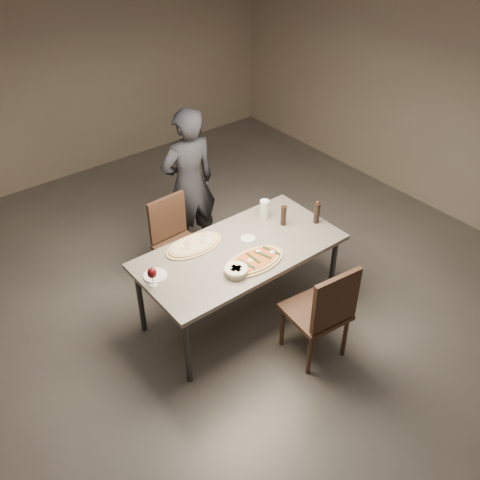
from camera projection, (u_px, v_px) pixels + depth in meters
room at (240, 184)px, 4.23m from camera, size 7.00×7.00×7.00m
dining_table at (240, 255)px, 4.65m from camera, size 1.80×0.90×0.75m
zucchini_pizza at (254, 261)px, 4.46m from camera, size 0.58×0.32×0.05m
ham_pizza at (194, 245)px, 4.64m from camera, size 0.55×0.30×0.04m
bread_basket at (236, 270)px, 4.32m from camera, size 0.20×0.20×0.07m
oil_dish at (248, 239)px, 4.73m from camera, size 0.13×0.13×0.02m
pepper_mill_left at (284, 215)px, 4.86m from camera, size 0.06×0.06×0.22m
pepper_mill_right at (317, 213)px, 4.88m from camera, size 0.06×0.06×0.23m
carafe at (264, 209)px, 4.96m from camera, size 0.09×0.09×0.18m
wine_glass at (152, 274)px, 4.16m from camera, size 0.08×0.08×0.17m
side_plate at (155, 276)px, 4.32m from camera, size 0.19×0.19×0.01m
chair_near at (324, 310)px, 4.30m from camera, size 0.51×0.51×0.98m
chair_far at (175, 237)px, 5.18m from camera, size 0.45×0.45×0.90m
diner at (189, 184)px, 5.39m from camera, size 0.62×0.44×1.63m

